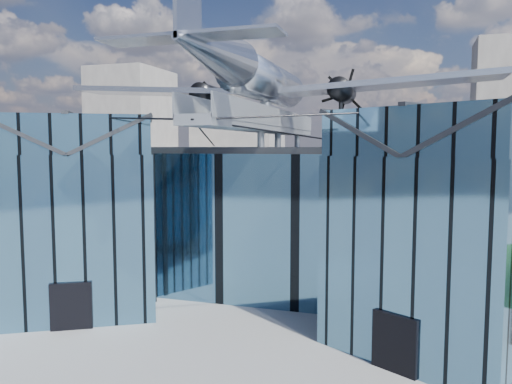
% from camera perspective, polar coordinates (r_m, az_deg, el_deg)
% --- Properties ---
extents(ground_plane, '(120.00, 120.00, 0.00)m').
position_cam_1_polar(ground_plane, '(29.83, -1.20, -14.25)').
color(ground_plane, gray).
extents(museum, '(32.88, 24.50, 17.60)m').
position_cam_1_polar(museum, '(33.97, 1.95, -2.23)').
color(museum, teal).
rests_on(museum, ground).
extents(bg_towers, '(77.00, 24.50, 26.00)m').
position_cam_1_polar(bg_towers, '(77.48, 12.00, 5.18)').
color(bg_towers, gray).
rests_on(bg_towers, ground).
extents(tree_plaza_w, '(4.78, 4.78, 5.99)m').
position_cam_1_polar(tree_plaza_w, '(38.39, -25.80, -4.13)').
color(tree_plaza_w, '#392116').
rests_on(tree_plaza_w, ground).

